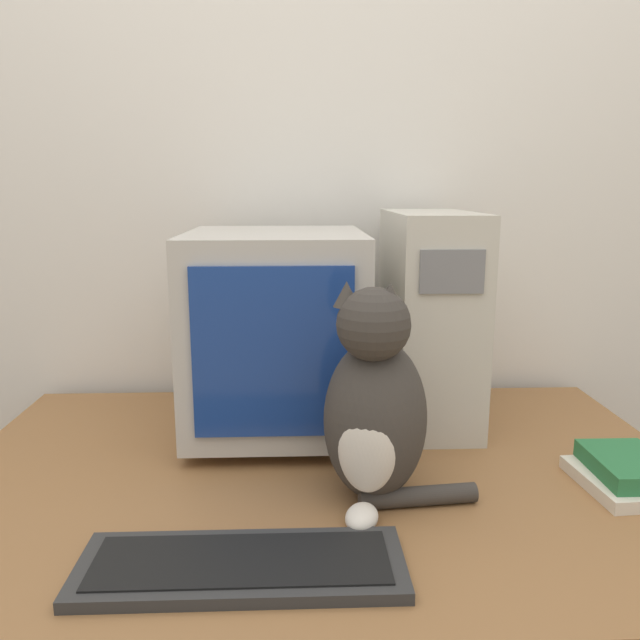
# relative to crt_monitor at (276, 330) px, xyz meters

# --- Properties ---
(wall_back) EXTENTS (7.00, 0.05, 2.50)m
(wall_back) POSITION_rel_crt_monitor_xyz_m (0.09, 0.33, 0.30)
(wall_back) COLOR silver
(wall_back) RESTS_ON ground_plane
(desk) EXTENTS (1.42, 0.95, 0.73)m
(desk) POSITION_rel_crt_monitor_xyz_m (0.09, -0.21, -0.59)
(desk) COLOR olive
(desk) RESTS_ON ground_plane
(crt_monitor) EXTENTS (0.37, 0.43, 0.44)m
(crt_monitor) POSITION_rel_crt_monitor_xyz_m (0.00, 0.00, 0.00)
(crt_monitor) COLOR #BCB7AD
(crt_monitor) RESTS_ON desk
(computer_tower) EXTENTS (0.18, 0.39, 0.48)m
(computer_tower) POSITION_rel_crt_monitor_xyz_m (0.35, 0.06, 0.01)
(computer_tower) COLOR beige
(computer_tower) RESTS_ON desk
(keyboard) EXTENTS (0.46, 0.16, 0.02)m
(keyboard) POSITION_rel_crt_monitor_xyz_m (-0.04, -0.53, -0.22)
(keyboard) COLOR #2D2D2D
(keyboard) RESTS_ON desk
(cat) EXTENTS (0.29, 0.27, 0.38)m
(cat) POSITION_rel_crt_monitor_xyz_m (0.18, -0.33, -0.06)
(cat) COLOR #38332D
(cat) RESTS_ON desk
(book_stack) EXTENTS (0.15, 0.20, 0.06)m
(book_stack) POSITION_rel_crt_monitor_xyz_m (0.64, -0.30, -0.20)
(book_stack) COLOR beige
(book_stack) RESTS_ON desk
(pen) EXTENTS (0.13, 0.01, 0.01)m
(pen) POSITION_rel_crt_monitor_xyz_m (-0.16, -0.45, -0.22)
(pen) COLOR navy
(pen) RESTS_ON desk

